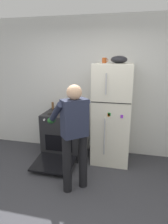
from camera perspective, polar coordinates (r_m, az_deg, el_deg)
ground at (r=2.89m, az=-5.07°, el=-27.09°), size 8.00×8.00×0.00m
kitchen_wall_back at (r=4.06m, az=3.14°, el=7.07°), size 6.00×0.10×2.70m
refrigerator at (r=3.73m, az=8.05°, el=-0.62°), size 0.68×0.72×1.84m
stove_range at (r=4.07m, az=-5.84°, el=-6.40°), size 0.76×1.20×0.89m
person_cook at (r=2.86m, az=-3.00°, el=-4.81°), size 0.70×0.75×1.60m
red_pot at (r=3.82m, az=-3.95°, el=0.50°), size 0.35×0.25×0.14m
coffee_mug at (r=3.65m, az=5.87°, el=14.50°), size 0.11×0.08×0.10m
pepper_mill at (r=4.20m, az=-8.95°, el=1.80°), size 0.05×0.05×0.15m
mixing_bowl at (r=3.58m, az=9.99°, el=14.59°), size 0.29×0.29×0.13m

